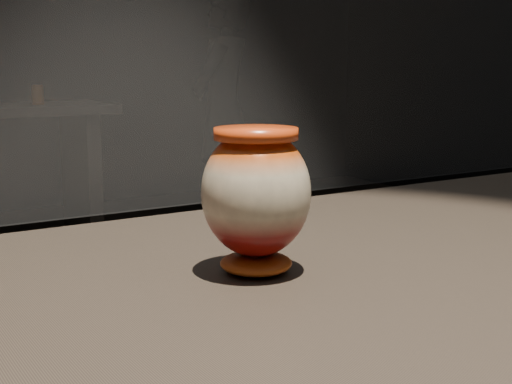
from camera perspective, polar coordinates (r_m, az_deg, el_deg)
main_vase at (r=0.76m, az=0.00°, el=-0.21°), size 0.14×0.14×0.16m
back_vase_right at (r=4.13m, az=-17.06°, el=7.46°), size 0.06×0.06×0.11m
visitor at (r=4.93m, az=-2.65°, el=6.63°), size 0.71×0.67×1.63m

